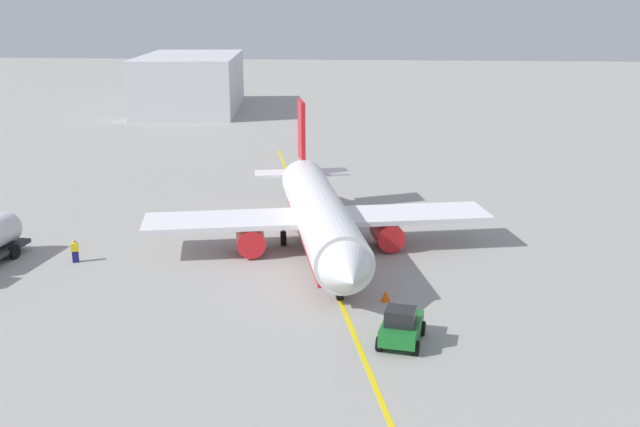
{
  "coord_description": "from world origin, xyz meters",
  "views": [
    {
      "loc": [
        53.05,
        4.52,
        18.03
      ],
      "look_at": [
        0.0,
        0.0,
        3.0
      ],
      "focal_mm": 41.75,
      "sensor_mm": 36.0,
      "label": 1
    }
  ],
  "objects_px": {
    "refueling_worker": "(75,251)",
    "safety_cone_nose": "(386,296)",
    "airplane": "(319,216)",
    "pushback_tug": "(401,326)"
  },
  "relations": [
    {
      "from": "airplane",
      "to": "refueling_worker",
      "type": "height_order",
      "value": "airplane"
    },
    {
      "from": "refueling_worker",
      "to": "safety_cone_nose",
      "type": "xyz_separation_m",
      "value": [
        5.46,
        22.38,
        -0.47
      ]
    },
    {
      "from": "pushback_tug",
      "to": "refueling_worker",
      "type": "relative_size",
      "value": 2.28
    },
    {
      "from": "refueling_worker",
      "to": "pushback_tug",
      "type": "bearing_deg",
      "value": 63.73
    },
    {
      "from": "airplane",
      "to": "pushback_tug",
      "type": "distance_m",
      "value": 16.91
    },
    {
      "from": "airplane",
      "to": "safety_cone_nose",
      "type": "height_order",
      "value": "airplane"
    },
    {
      "from": "pushback_tug",
      "to": "airplane",
      "type": "bearing_deg",
      "value": -159.55
    },
    {
      "from": "refueling_worker",
      "to": "safety_cone_nose",
      "type": "height_order",
      "value": "refueling_worker"
    },
    {
      "from": "airplane",
      "to": "safety_cone_nose",
      "type": "bearing_deg",
      "value": 27.29
    },
    {
      "from": "airplane",
      "to": "pushback_tug",
      "type": "bearing_deg",
      "value": 20.45
    }
  ]
}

